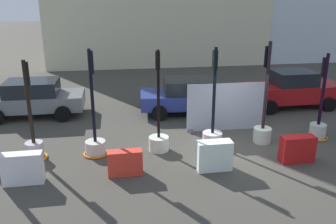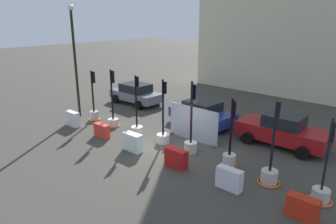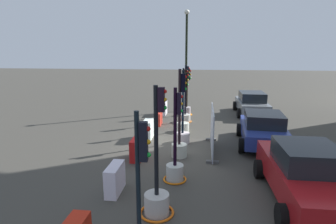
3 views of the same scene
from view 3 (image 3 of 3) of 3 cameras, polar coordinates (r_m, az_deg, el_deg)
name	(u,v)px [view 3 (image 3 of 3)]	position (r m, az deg, el deg)	size (l,w,h in m)	color
ground_plane	(172,149)	(12.37, 0.93, -7.71)	(120.00, 120.00, 0.00)	#3F3C36
traffic_light_0	(187,106)	(18.87, 3.93, 1.27)	(0.78, 0.78, 3.24)	#B6ABB2
traffic_light_1	(185,113)	(16.99, 3.62, -0.17)	(0.84, 0.84, 3.52)	beige
traffic_light_2	(183,121)	(14.94, 3.15, -1.95)	(0.68, 0.68, 3.43)	silver
traffic_light_3	(183,130)	(13.07, 3.08, -3.76)	(0.69, 0.69, 3.46)	beige
traffic_light_4	(180,139)	(11.27, 2.42, -5.72)	(0.63, 0.63, 3.61)	beige
traffic_light_5	(175,164)	(9.30, 1.50, -10.75)	(0.79, 0.79, 3.15)	beige
traffic_light_6	(157,195)	(7.53, -2.32, -16.85)	(0.93, 0.93, 3.45)	beige
construction_barrier_0	(164,108)	(19.07, -0.88, 0.84)	(1.12, 0.39, 0.91)	white
construction_barrier_1	(158,119)	(16.32, -2.03, -1.39)	(1.02, 0.38, 0.76)	red
construction_barrier_2	(148,129)	(13.77, -4.21, -3.65)	(1.06, 0.45, 0.92)	white
construction_barrier_3	(137,149)	(11.20, -6.38, -7.61)	(1.08, 0.44, 0.86)	#AE1515
construction_barrier_4	(115,179)	(8.77, -10.99, -13.53)	(1.05, 0.39, 0.87)	silver
car_blue_estate	(263,129)	(13.45, 19.20, -3.31)	(4.22, 2.50, 1.52)	navy
car_red_compact	(306,174)	(8.91, 26.75, -11.52)	(4.57, 2.25, 1.69)	#A01418
car_grey_saloon	(252,103)	(19.95, 17.02, 1.80)	(4.27, 2.22, 1.56)	slate
street_lamp_post	(186,54)	(19.99, 3.84, 11.96)	(0.36, 0.36, 7.16)	black
site_fence_panel	(212,131)	(12.06, 9.19, -3.96)	(3.17, 0.50, 1.88)	#949CAB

